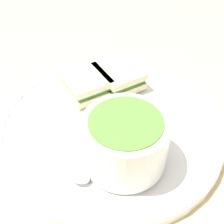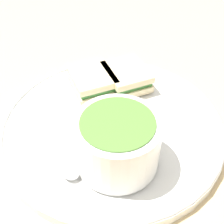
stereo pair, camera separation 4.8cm
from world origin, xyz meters
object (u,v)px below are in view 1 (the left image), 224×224
soup_bowl (125,141)px  spoon (75,172)px  sandwich_half_far (86,83)px  sandwich_half_near (119,76)px

soup_bowl → spoon: soup_bowl is taller
spoon → sandwich_half_far: size_ratio=0.86×
sandwich_half_near → sandwich_half_far: same height
spoon → sandwich_half_near: bearing=114.7°
soup_bowl → spoon: 0.08m
sandwich_half_far → spoon: bearing=89.9°
sandwich_half_near → sandwich_half_far: 0.06m
sandwich_half_near → sandwich_half_far: bearing=20.6°
spoon → sandwich_half_far: (-0.00, -0.18, 0.01)m
spoon → sandwich_half_near: sandwich_half_near is taller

